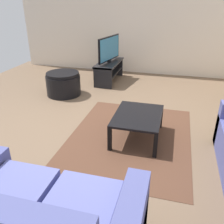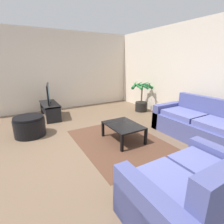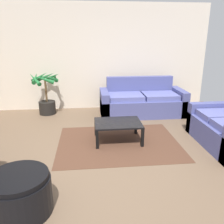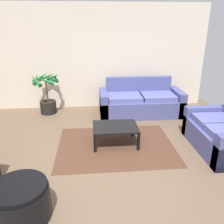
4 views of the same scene
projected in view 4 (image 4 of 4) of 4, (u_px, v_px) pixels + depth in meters
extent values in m
plane|color=brown|center=(100.00, 166.00, 3.89)|extent=(6.60, 6.60, 0.00)
cube|color=beige|center=(94.00, 58.00, 6.19)|extent=(6.00, 0.06, 2.70)
cube|color=#4C518C|center=(140.00, 106.00, 6.00)|extent=(2.07, 0.90, 0.42)
cube|color=#4C518C|center=(138.00, 86.00, 6.18)|extent=(1.71, 0.16, 0.48)
cube|color=#4C518C|center=(104.00, 104.00, 5.89)|extent=(0.18, 0.90, 0.62)
cube|color=#4C518C|center=(177.00, 102.00, 6.04)|extent=(0.18, 0.90, 0.62)
cube|color=#5D63A4|center=(124.00, 97.00, 5.82)|extent=(0.81, 0.66, 0.12)
cube|color=#5D63A4|center=(158.00, 96.00, 5.89)|extent=(0.81, 0.66, 0.12)
cube|color=#4C518C|center=(220.00, 139.00, 4.33)|extent=(0.90, 1.46, 0.42)
cube|color=#4C518C|center=(205.00, 120.00, 4.89)|extent=(0.90, 0.18, 0.62)
cube|color=#5D63A4|center=(213.00, 120.00, 4.49)|extent=(0.66, 0.51, 0.12)
cube|color=black|center=(115.00, 127.00, 4.49)|extent=(0.85, 0.64, 0.03)
cube|color=black|center=(95.00, 144.00, 4.24)|extent=(0.05, 0.05, 0.34)
cube|color=black|center=(138.00, 142.00, 4.31)|extent=(0.05, 0.05, 0.34)
cube|color=black|center=(94.00, 130.00, 4.79)|extent=(0.05, 0.05, 0.34)
cube|color=black|center=(133.00, 128.00, 4.86)|extent=(0.05, 0.05, 0.34)
cube|color=#513323|center=(116.00, 146.00, 4.52)|extent=(2.20, 1.70, 0.01)
cylinder|color=black|center=(48.00, 107.00, 6.10)|extent=(0.41, 0.41, 0.32)
cylinder|color=brown|center=(47.00, 91.00, 5.95)|extent=(0.05, 0.05, 0.55)
cone|color=#206C33|center=(55.00, 78.00, 5.89)|extent=(0.19, 0.50, 0.27)
cone|color=#206C33|center=(53.00, 77.00, 6.01)|extent=(0.42, 0.41, 0.27)
cone|color=#206C33|center=(47.00, 77.00, 6.03)|extent=(0.44, 0.11, 0.25)
cone|color=#206C33|center=(41.00, 77.00, 5.97)|extent=(0.40, 0.38, 0.26)
cone|color=#206C33|center=(36.00, 79.00, 5.81)|extent=(0.11, 0.46, 0.26)
cone|color=#206C33|center=(36.00, 80.00, 5.67)|extent=(0.39, 0.48, 0.28)
cone|color=#206C33|center=(45.00, 81.00, 5.62)|extent=(0.47, 0.15, 0.26)
cone|color=#206C33|center=(51.00, 79.00, 5.73)|extent=(0.33, 0.40, 0.24)
cylinder|color=black|center=(21.00, 203.00, 2.80)|extent=(0.69, 0.69, 0.40)
cylinder|color=black|center=(18.00, 188.00, 2.72)|extent=(0.66, 0.66, 0.06)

